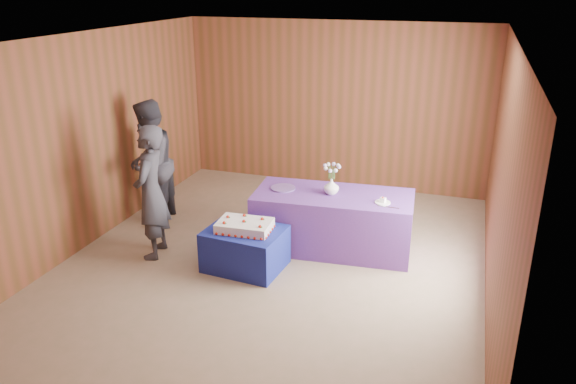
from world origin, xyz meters
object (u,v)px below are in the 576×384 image
at_px(sheet_cake, 245,226).
at_px(guest_right, 150,164).
at_px(guest_left, 151,192).
at_px(vase, 331,186).
at_px(serving_table, 333,221).
at_px(cake_table, 245,249).

relative_size(sheet_cake, guest_right, 0.38).
bearing_deg(guest_left, vase, 100.37).
bearing_deg(guest_right, vase, 77.70).
bearing_deg(guest_right, serving_table, 77.76).
bearing_deg(serving_table, vase, -179.76).
xyz_separation_m(cake_table, guest_right, (-1.76, 0.85, 0.64)).
distance_m(serving_table, sheet_cake, 1.24).
bearing_deg(vase, sheet_cake, -134.12).
bearing_deg(cake_table, vase, 50.41).
bearing_deg(guest_left, serving_table, 100.12).
relative_size(cake_table, serving_table, 0.45).
bearing_deg(vase, guest_right, -179.94).
distance_m(sheet_cake, vase, 1.23).
bearing_deg(sheet_cake, vase, 42.72).
xyz_separation_m(cake_table, vase, (0.84, 0.85, 0.60)).
relative_size(sheet_cake, guest_left, 0.40).
bearing_deg(serving_table, guest_right, 175.59).
xyz_separation_m(serving_table, sheet_cake, (-0.87, -0.86, 0.18)).
bearing_deg(serving_table, cake_table, -140.14).
distance_m(cake_table, guest_left, 1.35).
bearing_deg(sheet_cake, guest_right, 150.92).
bearing_deg(guest_right, cake_table, 51.92).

